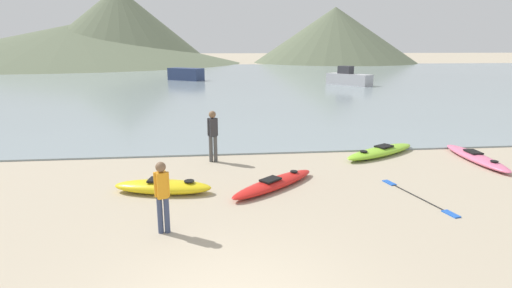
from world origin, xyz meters
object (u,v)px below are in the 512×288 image
at_px(kayak_on_sand_2, 381,151).
at_px(loose_paddle, 417,197).
at_px(moored_boat_0, 186,74).
at_px(kayak_on_sand_1, 163,187).
at_px(kayak_on_sand_0, 476,157).
at_px(person_near_foreground, 162,193).
at_px(person_near_waterline, 213,133).
at_px(moored_boat_1, 349,78).
at_px(kayak_on_sand_3, 274,183).

distance_m(kayak_on_sand_2, loose_paddle, 4.14).
bearing_deg(moored_boat_0, kayak_on_sand_1, -87.55).
xyz_separation_m(kayak_on_sand_0, person_near_foreground, (-10.12, -4.37, 0.77)).
bearing_deg(moored_boat_0, kayak_on_sand_2, -74.68).
bearing_deg(person_near_waterline, person_near_foreground, -101.48).
xyz_separation_m(moored_boat_0, loose_paddle, (8.25, -36.83, -0.72)).
height_order(person_near_waterline, loose_paddle, person_near_waterline).
xyz_separation_m(kayak_on_sand_2, person_near_foreground, (-7.14, -5.43, 0.75)).
xyz_separation_m(kayak_on_sand_1, kayak_on_sand_2, (7.44, 3.01, -0.03)).
bearing_deg(kayak_on_sand_2, person_near_waterline, -178.73).
bearing_deg(kayak_on_sand_2, kayak_on_sand_1, -157.98).
relative_size(kayak_on_sand_1, person_near_waterline, 1.56).
bearing_deg(kayak_on_sand_2, kayak_on_sand_0, -19.51).
height_order(kayak_on_sand_0, moored_boat_1, moored_boat_1).
xyz_separation_m(kayak_on_sand_1, loose_paddle, (6.71, -1.06, -0.16)).
height_order(kayak_on_sand_0, kayak_on_sand_2, kayak_on_sand_2).
bearing_deg(kayak_on_sand_2, person_near_foreground, -142.74).
relative_size(kayak_on_sand_1, kayak_on_sand_3, 0.96).
relative_size(kayak_on_sand_3, person_near_waterline, 1.63).
relative_size(kayak_on_sand_0, moored_boat_1, 0.77).
height_order(person_near_foreground, person_near_waterline, person_near_waterline).
distance_m(kayak_on_sand_0, moored_boat_1, 26.91).
bearing_deg(loose_paddle, person_near_foreground, -168.03).
distance_m(kayak_on_sand_1, person_near_waterline, 3.30).
height_order(moored_boat_0, loose_paddle, moored_boat_0).
bearing_deg(loose_paddle, moored_boat_1, 74.43).
height_order(kayak_on_sand_0, moored_boat_0, moored_boat_0).
xyz_separation_m(kayak_on_sand_1, person_near_foreground, (0.30, -2.42, 0.73)).
bearing_deg(moored_boat_1, moored_boat_0, 156.11).
bearing_deg(kayak_on_sand_0, person_near_waterline, 174.18).
relative_size(kayak_on_sand_0, person_near_foreground, 2.23).
xyz_separation_m(moored_boat_0, moored_boat_1, (16.48, -7.30, -0.03)).
bearing_deg(loose_paddle, kayak_on_sand_1, 171.01).
distance_m(kayak_on_sand_1, loose_paddle, 6.80).
bearing_deg(kayak_on_sand_1, loose_paddle, -8.99).
xyz_separation_m(person_near_waterline, moored_boat_1, (13.56, 25.59, -0.31)).
xyz_separation_m(kayak_on_sand_1, person_near_waterline, (1.38, 2.87, 0.84)).
distance_m(person_near_waterline, moored_boat_0, 33.02).
relative_size(kayak_on_sand_3, person_near_foreground, 1.82).
height_order(kayak_on_sand_0, person_near_foreground, person_near_foreground).
xyz_separation_m(kayak_on_sand_0, kayak_on_sand_3, (-7.36, -1.91, 0.00)).
bearing_deg(person_near_foreground, loose_paddle, 11.97).
xyz_separation_m(person_near_foreground, moored_boat_0, (-1.84, 38.19, -0.17)).
height_order(kayak_on_sand_0, kayak_on_sand_1, kayak_on_sand_1).
relative_size(kayak_on_sand_1, kayak_on_sand_2, 0.81).
distance_m(kayak_on_sand_2, kayak_on_sand_3, 5.29).
bearing_deg(kayak_on_sand_2, kayak_on_sand_3, -145.89).
bearing_deg(moored_boat_1, kayak_on_sand_3, -112.68).
bearing_deg(moored_boat_1, kayak_on_sand_2, -106.42).
relative_size(kayak_on_sand_0, kayak_on_sand_2, 1.03).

